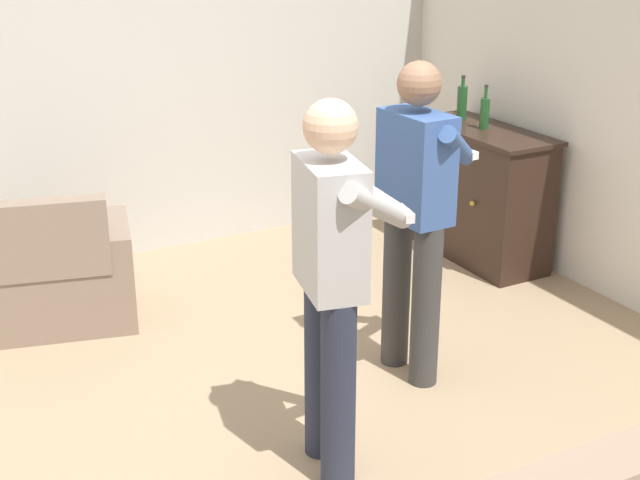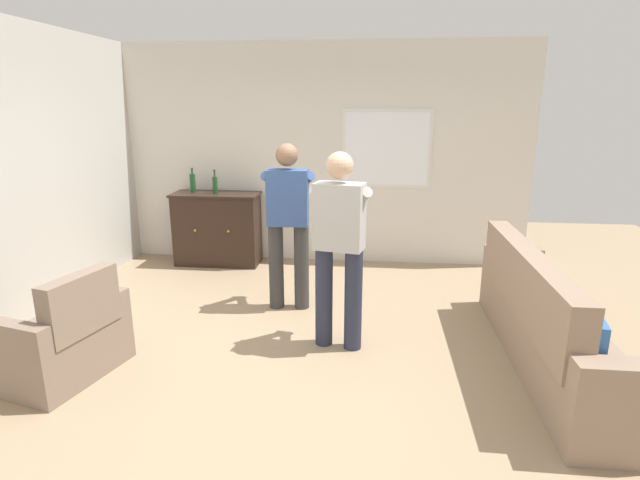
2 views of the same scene
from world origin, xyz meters
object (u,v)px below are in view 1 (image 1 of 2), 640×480
(armchair, at_px, (57,279))
(person_standing_left, at_px, (416,207))
(bottle_wine_green, at_px, (462,102))
(person_standing_right, at_px, (332,275))
(sideboard_cabinet, at_px, (480,194))
(bottle_liquor_amber, at_px, (485,112))

(armchair, bearing_deg, person_standing_left, 45.59)
(bottle_wine_green, bearing_deg, person_standing_right, -46.91)
(sideboard_cabinet, xyz_separation_m, bottle_liquor_amber, (0.00, -0.01, 0.58))
(person_standing_left, bearing_deg, person_standing_right, -54.70)
(bottle_liquor_amber, bearing_deg, person_standing_right, -51.00)
(person_standing_right, bearing_deg, person_standing_left, 125.30)
(person_standing_right, bearing_deg, bottle_liquor_amber, 129.00)
(armchair, bearing_deg, sideboard_cabinet, 83.62)
(bottle_wine_green, height_order, person_standing_left, person_standing_left)
(bottle_wine_green, height_order, bottle_liquor_amber, bottle_wine_green)
(armchair, bearing_deg, bottle_liquor_amber, 83.54)
(bottle_liquor_amber, xyz_separation_m, person_standing_right, (1.74, -2.15, -0.12))
(armchair, height_order, sideboard_cabinet, sideboard_cabinet)
(bottle_liquor_amber, bearing_deg, person_standing_left, -48.97)
(sideboard_cabinet, height_order, bottle_wine_green, bottle_wine_green)
(bottle_liquor_amber, distance_m, person_standing_right, 2.76)
(sideboard_cabinet, bearing_deg, armchair, -96.38)
(sideboard_cabinet, bearing_deg, person_standing_right, -51.10)
(armchair, height_order, bottle_liquor_amber, bottle_liquor_amber)
(armchair, xyz_separation_m, bottle_liquor_amber, (0.33, 2.87, 0.76))
(bottle_liquor_amber, height_order, person_standing_left, person_standing_left)
(sideboard_cabinet, bearing_deg, bottle_liquor_amber, -74.92)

